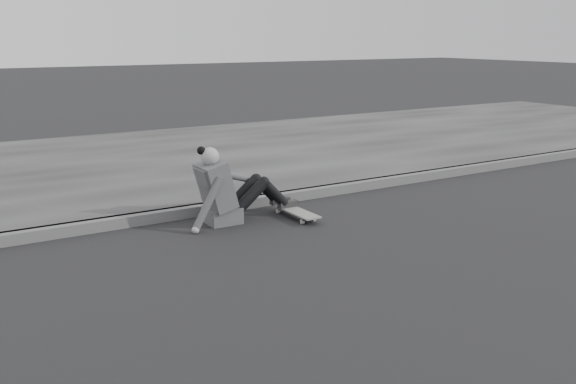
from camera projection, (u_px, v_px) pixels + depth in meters
ground at (417, 265)px, 5.79m from camera, size 80.00×80.00×0.00m
curb at (273, 199)px, 7.91m from camera, size 24.00×0.16×0.12m
sidewalk at (179, 159)px, 10.41m from camera, size 24.00×6.00×0.12m
skateboard at (295, 211)px, 7.30m from camera, size 0.20×0.78×0.09m
seated_woman at (227, 190)px, 7.06m from camera, size 1.38×0.46×0.88m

